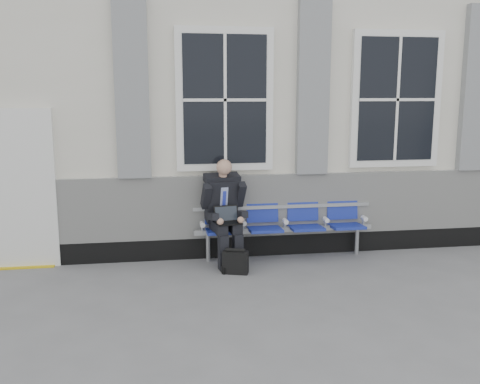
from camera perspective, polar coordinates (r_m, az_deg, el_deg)
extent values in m
plane|color=slate|center=(7.10, 17.76, -9.29)|extent=(70.00, 70.00, 0.00)
cube|color=silver|center=(9.94, 9.37, 8.98)|extent=(14.00, 4.00, 4.20)
cube|color=black|center=(8.33, 13.32, -5.05)|extent=(14.00, 0.10, 0.30)
cube|color=silver|center=(8.18, 13.52, -1.01)|extent=(14.00, 0.08, 0.90)
cube|color=gray|center=(7.39, -11.47, 10.74)|extent=(0.45, 0.14, 2.40)
cube|color=gray|center=(7.70, 7.80, 10.84)|extent=(0.45, 0.14, 2.40)
cube|color=gray|center=(8.75, 23.94, 10.00)|extent=(0.45, 0.14, 2.40)
cube|color=white|center=(7.47, -1.65, 9.79)|extent=(1.35, 0.10, 1.95)
cube|color=black|center=(7.42, -1.60, 9.79)|extent=(1.15, 0.02, 1.75)
cube|color=white|center=(8.17, 16.28, 9.44)|extent=(1.35, 0.10, 1.95)
cube|color=black|center=(8.12, 16.43, 9.43)|extent=(1.15, 0.02, 1.75)
cube|color=black|center=(7.89, -22.74, 0.25)|extent=(0.95, 0.30, 2.10)
cube|color=white|center=(7.75, -22.99, 0.06)|extent=(1.10, 0.10, 2.20)
cube|color=gold|center=(8.01, -22.41, -7.24)|extent=(0.95, 0.30, 0.02)
cube|color=#9EA0A3|center=(7.70, 4.75, -3.98)|extent=(2.60, 0.07, 0.07)
cube|color=#9EA0A3|center=(7.75, 4.58, -1.54)|extent=(2.60, 0.05, 0.05)
cylinder|color=#9EA0A3|center=(7.59, -3.42, -5.96)|extent=(0.06, 0.06, 0.39)
cylinder|color=#9EA0A3|center=(8.09, 12.35, -5.15)|extent=(0.06, 0.06, 0.39)
cube|color=navy|center=(7.46, -1.85, -4.19)|extent=(0.46, 0.42, 0.07)
cube|color=navy|center=(7.60, -2.06, -1.90)|extent=(0.46, 0.10, 0.40)
cube|color=navy|center=(7.56, 2.68, -4.01)|extent=(0.46, 0.42, 0.07)
cube|color=navy|center=(7.70, 2.38, -1.75)|extent=(0.46, 0.10, 0.40)
cube|color=navy|center=(7.70, 7.07, -3.81)|extent=(0.46, 0.42, 0.07)
cube|color=navy|center=(7.83, 6.69, -1.60)|extent=(0.46, 0.10, 0.40)
cube|color=navy|center=(7.88, 11.28, -3.60)|extent=(0.46, 0.42, 0.07)
cube|color=navy|center=(8.01, 10.83, -1.44)|extent=(0.46, 0.10, 0.40)
cylinder|color=white|center=(7.44, -4.03, -3.46)|extent=(0.07, 0.12, 0.07)
cylinder|color=white|center=(7.51, 0.39, -3.31)|extent=(0.07, 0.12, 0.07)
cylinder|color=white|center=(7.63, 4.85, -3.13)|extent=(0.07, 0.12, 0.07)
cylinder|color=white|center=(7.79, 9.15, -2.94)|extent=(0.07, 0.12, 0.07)
cylinder|color=white|center=(7.98, 13.12, -2.75)|extent=(0.07, 0.12, 0.07)
cube|color=black|center=(7.20, -1.64, -8.11)|extent=(0.15, 0.28, 0.09)
cube|color=black|center=(7.25, -0.09, -7.95)|extent=(0.15, 0.28, 0.09)
cube|color=black|center=(7.19, -1.79, -6.46)|extent=(0.14, 0.15, 0.47)
cube|color=black|center=(7.25, -0.24, -6.32)|extent=(0.14, 0.15, 0.47)
cube|color=black|center=(7.32, -2.30, -3.75)|extent=(0.21, 0.47, 0.14)
cube|color=black|center=(7.38, -0.78, -3.63)|extent=(0.21, 0.47, 0.14)
cube|color=black|center=(7.46, -1.99, -0.83)|extent=(0.48, 0.41, 0.64)
cube|color=#A7B2DB|center=(7.34, -1.73, -0.85)|extent=(0.12, 0.11, 0.36)
cube|color=#2937BF|center=(7.34, -1.70, -1.02)|extent=(0.06, 0.09, 0.30)
cube|color=black|center=(7.38, -1.94, 1.45)|extent=(0.52, 0.32, 0.15)
cylinder|color=tan|center=(7.32, -1.83, 1.94)|extent=(0.11, 0.11, 0.10)
sphere|color=tan|center=(7.25, -1.70, 2.66)|extent=(0.21, 0.21, 0.21)
cube|color=black|center=(7.29, -3.62, -0.47)|extent=(0.15, 0.30, 0.38)
cube|color=black|center=(7.42, 0.03, -0.25)|extent=(0.15, 0.30, 0.38)
cube|color=black|center=(7.18, -2.91, -2.63)|extent=(0.14, 0.33, 0.14)
cube|color=black|center=(7.29, 0.18, -2.40)|extent=(0.14, 0.33, 0.14)
sphere|color=tan|center=(7.07, -2.13, -3.16)|extent=(0.09, 0.09, 0.09)
sphere|color=tan|center=(7.15, 0.07, -3.00)|extent=(0.09, 0.09, 0.09)
cube|color=black|center=(7.20, -1.21, -3.33)|extent=(0.37, 0.28, 0.02)
cube|color=black|center=(7.28, -1.48, -2.30)|extent=(0.35, 0.14, 0.22)
cube|color=black|center=(7.27, -1.47, -2.32)|extent=(0.31, 0.12, 0.18)
cube|color=black|center=(7.09, -0.49, -7.52)|extent=(0.36, 0.24, 0.30)
cylinder|color=black|center=(7.04, -0.49, -6.23)|extent=(0.27, 0.13, 0.05)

